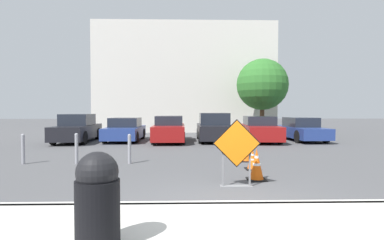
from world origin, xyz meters
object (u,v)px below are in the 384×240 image
Objects in this scene: trash_bin at (98,199)px; bollard_third at (23,148)px; parked_car_third at (169,130)px; parked_car_fourth at (214,128)px; parked_car_fifth at (259,130)px; bollard_nearest at (129,148)px; traffic_cone_third at (247,152)px; traffic_cone_second at (253,160)px; parked_car_nearest at (77,129)px; bollard_second at (77,148)px; road_closed_sign at (237,149)px; parked_car_sixth at (301,130)px; parked_car_second at (125,130)px; traffic_cone_nearest at (257,165)px.

bollard_third is (-4.33, 6.48, -0.19)m from trash_bin.
parked_car_fourth is at bearing -175.06° from parked_car_third.
trash_bin is (-5.41, -13.60, 0.05)m from parked_car_fifth.
parked_car_fifth is 9.45m from bollard_nearest.
parked_car_third is 4.59× the size of bollard_third.
parked_car_third reaches higher than traffic_cone_third.
parked_car_third reaches higher than parked_car_fifth.
bollard_nearest is at bearing 81.53° from parked_car_third.
traffic_cone_second is 11.55m from parked_car_nearest.
parked_car_fourth is at bearing 92.25° from traffic_cone_second.
bollard_third is (-9.74, -7.12, -0.14)m from parked_car_fifth.
parked_car_nearest is 5.23m from parked_car_third.
traffic_cone_second is 5.80m from bollard_second.
traffic_cone_third is at bearing 74.44° from road_closed_sign.
parked_car_second is at bearing -1.71° from parked_car_sixth.
road_closed_sign is 1.59× the size of bollard_nearest.
parked_car_third is at bearing 101.51° from road_closed_sign.
parked_car_nearest is at bearing 109.34° from bollard_second.
parked_car_fourth is at bearing 90.67° from traffic_cone_nearest.
parked_car_nearest is 0.98× the size of parked_car_fifth.
trash_bin is at bearing -82.97° from bollard_nearest.
traffic_cone_nearest is 12.41m from parked_car_nearest.
traffic_cone_second is 9.95m from parked_car_sixth.
traffic_cone_second is 6.24m from trash_bin.
traffic_cone_second is 0.13× the size of parked_car_sixth.
parked_car_nearest is 7.84m from parked_car_fourth.
traffic_cone_nearest is 0.79× the size of bollard_second.
parked_car_fifth is at bearing 74.47° from traffic_cone_second.
bollard_third is (-7.59, -0.36, 0.21)m from traffic_cone_third.
bollard_nearest is at bearing 97.03° from trash_bin.
bollard_third is at bearing 29.63° from parked_car_sixth.
parked_car_fifth is (2.50, 9.59, 0.28)m from traffic_cone_nearest.
traffic_cone_second is at bearing 78.11° from parked_car_fifth.
parked_car_sixth is 11.62m from bollard_nearest.
parked_car_third reaches higher than traffic_cone_second.
parked_car_third is 1.09× the size of parked_car_fourth.
parked_car_fourth is (7.84, 0.29, 0.01)m from parked_car_nearest.
parked_car_second is 4.04× the size of bollard_nearest.
road_closed_sign is 0.35× the size of parked_car_nearest.
parked_car_fourth is 8.18m from bollard_nearest.
parked_car_sixth is at bearing 35.52° from bollard_second.
parked_car_fifth is 4.49× the size of bollard_second.
road_closed_sign is at bearing 55.57° from trash_bin.
traffic_cone_second is at bearing 81.08° from traffic_cone_nearest.
traffic_cone_third is 0.14× the size of parked_car_third.
parked_car_second is at bearing 118.09° from traffic_cone_nearest.
trash_bin is at bearing -120.17° from traffic_cone_second.
parked_car_fifth reaches higher than bollard_nearest.
parked_car_fourth reaches higher than parked_car_second.
traffic_cone_second is 0.92× the size of traffic_cone_third.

